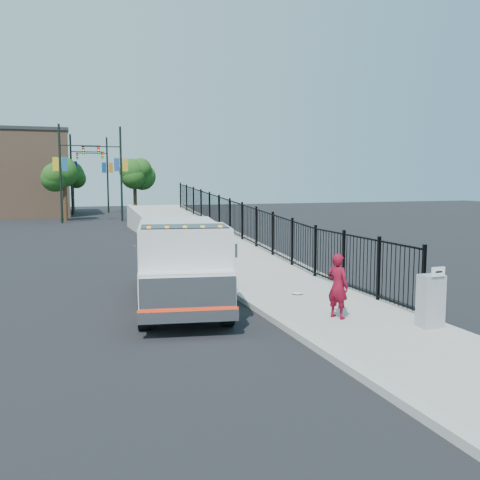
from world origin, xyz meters
name	(u,v)px	position (x,y,z in m)	size (l,w,h in m)	color
ground	(264,314)	(0.00, 0.00, 0.00)	(120.00, 120.00, 0.00)	black
sidewalk	(367,324)	(1.93, -2.00, 0.06)	(3.55, 12.00, 0.12)	#9E998E
curb	(295,331)	(0.00, -2.00, 0.08)	(0.30, 12.00, 0.16)	#ADAAA3
ramp	(195,243)	(2.12, 16.00, 0.00)	(3.95, 24.00, 1.70)	#9E998E
iron_fence	(242,233)	(3.55, 12.00, 0.90)	(0.10, 28.00, 1.80)	black
truck	(181,256)	(-1.85, 1.84, 1.39)	(3.50, 7.52, 2.48)	black
worker	(338,286)	(1.43, -1.43, 0.94)	(0.60, 0.39, 1.64)	maroon
utility_cabinet	(431,301)	(3.10, -2.86, 0.75)	(0.55, 0.40, 1.25)	gray
arrow_sign	(438,272)	(3.10, -3.08, 1.48)	(0.35, 0.04, 0.22)	white
debris	(297,293)	(1.66, 1.43, 0.16)	(0.36, 0.36, 0.09)	silver
light_pole_0	(64,169)	(-4.49, 32.81, 4.36)	(3.77, 0.22, 8.00)	black
light_pole_1	(117,170)	(-0.19, 33.55, 4.36)	(3.78, 0.22, 8.00)	black
light_pole_2	(75,171)	(-3.38, 42.95, 4.36)	(3.77, 0.22, 8.00)	black
light_pole_3	(105,172)	(-0.23, 45.93, 4.36)	(3.78, 0.22, 8.00)	black
tree_0	(64,175)	(-4.47, 34.98, 3.94)	(2.56, 2.56, 5.28)	#382314
tree_1	(135,176)	(2.06, 39.47, 3.93)	(2.42, 2.42, 5.21)	#382314
tree_2	(72,176)	(-3.51, 47.82, 3.94)	(2.50, 2.50, 5.25)	#382314
building	(14,175)	(-9.00, 44.00, 4.00)	(10.00, 10.00, 8.00)	#8C664C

